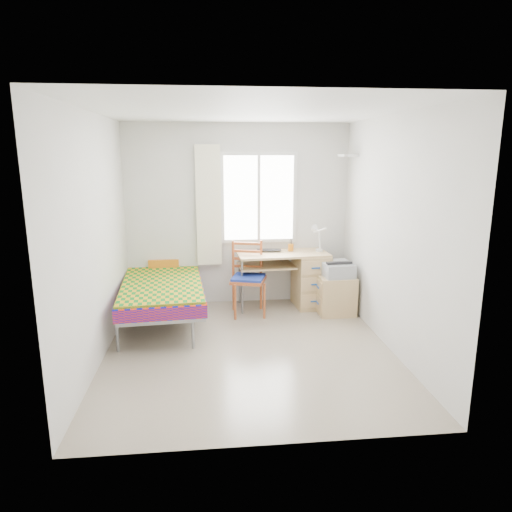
{
  "coord_description": "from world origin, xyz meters",
  "views": [
    {
      "loc": [
        -0.42,
        -4.81,
        2.19
      ],
      "look_at": [
        0.14,
        0.55,
        0.96
      ],
      "focal_mm": 32.0,
      "sensor_mm": 36.0,
      "label": 1
    }
  ],
  "objects_px": {
    "bed": "(163,285)",
    "desk": "(306,277)",
    "chair": "(249,274)",
    "printer": "(337,269)",
    "cabinet": "(336,295)"
  },
  "relations": [
    {
      "from": "bed",
      "to": "desk",
      "type": "distance_m",
      "value": 2.03
    },
    {
      "from": "chair",
      "to": "printer",
      "type": "distance_m",
      "value": 1.21
    },
    {
      "from": "bed",
      "to": "chair",
      "type": "relative_size",
      "value": 2.24
    },
    {
      "from": "bed",
      "to": "chair",
      "type": "distance_m",
      "value": 1.16
    },
    {
      "from": "cabinet",
      "to": "printer",
      "type": "height_order",
      "value": "printer"
    },
    {
      "from": "bed",
      "to": "printer",
      "type": "height_order",
      "value": "bed"
    },
    {
      "from": "cabinet",
      "to": "printer",
      "type": "distance_m",
      "value": 0.37
    },
    {
      "from": "bed",
      "to": "cabinet",
      "type": "height_order",
      "value": "bed"
    },
    {
      "from": "chair",
      "to": "bed",
      "type": "bearing_deg",
      "value": -161.26
    },
    {
      "from": "desk",
      "to": "chair",
      "type": "height_order",
      "value": "chair"
    },
    {
      "from": "bed",
      "to": "cabinet",
      "type": "distance_m",
      "value": 2.36
    },
    {
      "from": "desk",
      "to": "printer",
      "type": "xyz_separation_m",
      "value": [
        0.36,
        -0.34,
        0.2
      ]
    },
    {
      "from": "printer",
      "to": "desk",
      "type": "bearing_deg",
      "value": 132.22
    },
    {
      "from": "bed",
      "to": "printer",
      "type": "bearing_deg",
      "value": -5.8
    },
    {
      "from": "printer",
      "to": "bed",
      "type": "bearing_deg",
      "value": 174.07
    }
  ]
}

